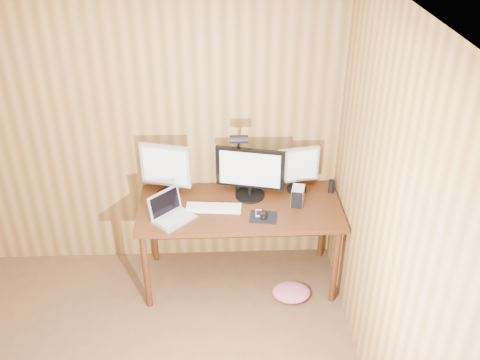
{
  "coord_description": "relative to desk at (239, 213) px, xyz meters",
  "views": [
    {
      "loc": [
        0.79,
        -1.87,
        3.1
      ],
      "look_at": [
        0.93,
        1.58,
        1.02
      ],
      "focal_mm": 40.0,
      "sensor_mm": 36.0,
      "label": 1
    }
  ],
  "objects": [
    {
      "name": "keyboard",
      "position": [
        -0.21,
        -0.1,
        0.13
      ],
      "size": [
        0.44,
        0.17,
        0.02
      ],
      "rotation": [
        0.0,
        0.0,
        -0.09
      ],
      "color": "white",
      "rests_on": "desk"
    },
    {
      "name": "speaker",
      "position": [
        0.76,
        0.1,
        0.18
      ],
      "size": [
        0.05,
        0.05,
        0.11
      ],
      "primitive_type": "cylinder",
      "color": "black",
      "rests_on": "desk"
    },
    {
      "name": "phone",
      "position": [
        0.14,
        -0.19,
        0.13
      ],
      "size": [
        0.05,
        0.1,
        0.01
      ],
      "rotation": [
        0.0,
        0.0,
        -0.06
      ],
      "color": "silver",
      "rests_on": "desk"
    },
    {
      "name": "desk",
      "position": [
        0.0,
        0.0,
        0.0
      ],
      "size": [
        1.6,
        0.7,
        0.75
      ],
      "color": "#44200E",
      "rests_on": "floor"
    },
    {
      "name": "fabric_pile",
      "position": [
        0.41,
        -0.32,
        -0.58
      ],
      "size": [
        0.38,
        0.35,
        0.1
      ],
      "primitive_type": null,
      "rotation": [
        0.0,
        0.0,
        -0.34
      ],
      "color": "#C25E7C",
      "rests_on": "floor"
    },
    {
      "name": "hard_drive",
      "position": [
        0.46,
        -0.06,
        0.2
      ],
      "size": [
        0.12,
        0.15,
        0.15
      ],
      "rotation": [
        0.0,
        0.0,
        -0.25
      ],
      "color": "silver",
      "rests_on": "desk"
    },
    {
      "name": "monitor_center",
      "position": [
        0.09,
        0.07,
        0.34
      ],
      "size": [
        0.54,
        0.24,
        0.43
      ],
      "rotation": [
        0.0,
        0.0,
        -0.23
      ],
      "color": "black",
      "rests_on": "desk"
    },
    {
      "name": "mouse",
      "position": [
        0.17,
        -0.23,
        0.14
      ],
      "size": [
        0.1,
        0.12,
        0.04
      ],
      "primitive_type": "ellipsoid",
      "rotation": [
        0.0,
        0.0,
        -0.41
      ],
      "color": "black",
      "rests_on": "mousepad"
    },
    {
      "name": "mousepad",
      "position": [
        0.17,
        -0.23,
        0.12
      ],
      "size": [
        0.23,
        0.2,
        0.0
      ],
      "primitive_type": "cube",
      "rotation": [
        0.0,
        0.0,
        -0.15
      ],
      "color": "black",
      "rests_on": "desk"
    },
    {
      "name": "monitor_right",
      "position": [
        0.48,
        0.14,
        0.33
      ],
      "size": [
        0.34,
        0.16,
        0.39
      ],
      "rotation": [
        0.0,
        0.0,
        0.2
      ],
      "color": "black",
      "rests_on": "desk"
    },
    {
      "name": "monitor_left",
      "position": [
        -0.58,
        0.1,
        0.37
      ],
      "size": [
        0.4,
        0.19,
        0.46
      ],
      "rotation": [
        0.0,
        0.0,
        -0.26
      ],
      "color": "black",
      "rests_on": "desk"
    },
    {
      "name": "room_shell",
      "position": [
        -0.93,
        -1.7,
        0.62
      ],
      "size": [
        4.0,
        4.0,
        4.0
      ],
      "color": "brown",
      "rests_on": "ground"
    },
    {
      "name": "desk_lamp",
      "position": [
        -0.0,
        0.09,
        0.5
      ],
      "size": [
        0.14,
        0.2,
        0.61
      ],
      "rotation": [
        0.0,
        0.0,
        -0.13
      ],
      "color": "black",
      "rests_on": "desk"
    },
    {
      "name": "laptop",
      "position": [
        -0.53,
        -0.22,
        0.17
      ],
      "size": [
        0.37,
        0.37,
        0.21
      ],
      "rotation": [
        0.0,
        0.0,
        0.78
      ],
      "color": "silver",
      "rests_on": "desk"
    }
  ]
}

